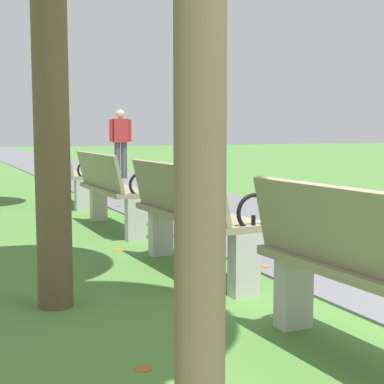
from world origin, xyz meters
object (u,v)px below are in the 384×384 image
object	(u,v)px
park_bench_1	(382,276)
park_bench_3	(110,189)
pedestrian_walking	(121,140)
park_bench_4	(65,174)
park_bench_2	(191,214)

from	to	relation	value
park_bench_1	park_bench_3	distance (m)	4.43
pedestrian_walking	park_bench_3	bearing A→B (deg)	-108.33
park_bench_1	park_bench_4	world-z (taller)	same
park_bench_2	park_bench_3	xyz separation A→B (m)	(-0.00, 2.26, 0.00)
park_bench_1	pedestrian_walking	bearing A→B (deg)	78.68
park_bench_1	pedestrian_walking	xyz separation A→B (m)	(2.24, 11.19, 0.44)
park_bench_4	pedestrian_walking	distance (m)	4.86
park_bench_4	park_bench_3	bearing A→B (deg)	-90.00
park_bench_3	park_bench_2	bearing A→B (deg)	-90.00
park_bench_3	park_bench_4	xyz separation A→B (m)	(0.00, 2.46, 0.00)
park_bench_1	pedestrian_walking	size ratio (longest dim) A/B	1.00
park_bench_1	park_bench_2	world-z (taller)	same
park_bench_1	park_bench_3	bearing A→B (deg)	90.00
park_bench_1	park_bench_4	xyz separation A→B (m)	(0.00, 6.89, 0.00)
park_bench_1	pedestrian_walking	distance (m)	11.42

